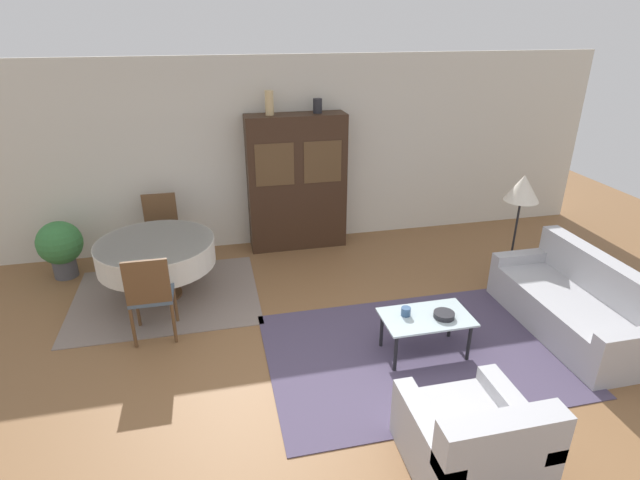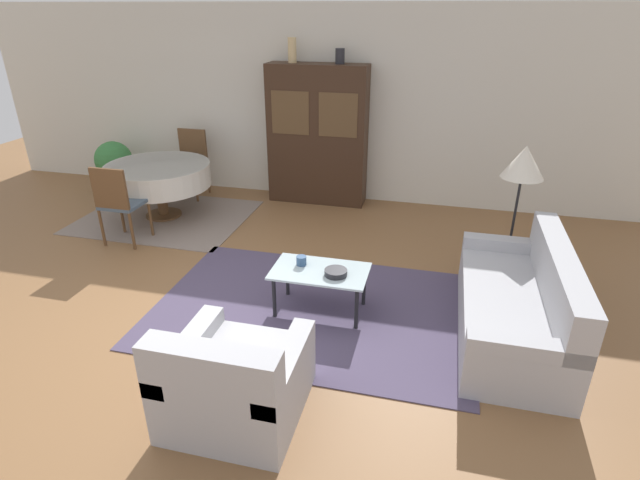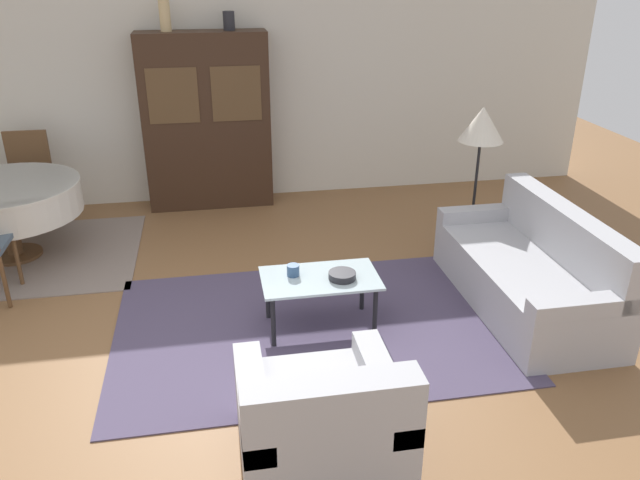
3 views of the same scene
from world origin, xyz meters
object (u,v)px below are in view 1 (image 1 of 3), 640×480
object	(u,v)px
vase_tall	(269,103)
cup	(406,312)
coffee_table	(426,321)
couch	(575,306)
vase_short	(318,106)
dining_chair_near	(150,292)
bowl	(444,315)
display_cabinet	(297,183)
potted_plant	(60,245)
armchair	(473,442)
dining_table	(156,253)
floor_lamp	(522,191)
dining_chair_far	(161,226)

from	to	relation	value
vase_tall	cup	bearing A→B (deg)	-72.18
coffee_table	vase_tall	size ratio (longest dim) A/B	2.77
couch	vase_short	xyz separation A→B (m)	(-2.21, 2.87, 1.75)
dining_chair_near	bowl	xyz separation A→B (m)	(2.83, -0.92, -0.10)
display_cabinet	potted_plant	xyz separation A→B (m)	(-3.18, -0.31, -0.53)
armchair	dining_table	size ratio (longest dim) A/B	0.67
coffee_table	display_cabinet	distance (m)	3.07
floor_lamp	bowl	world-z (taller)	floor_lamp
vase_tall	vase_short	world-z (taller)	vase_tall
armchair	cup	size ratio (longest dim) A/B	9.67
couch	bowl	xyz separation A→B (m)	(-1.60, -0.10, 0.17)
couch	cup	distance (m)	1.96
dining_chair_far	bowl	size ratio (longest dim) A/B	4.73
display_cabinet	armchair	bearing A→B (deg)	-83.31
bowl	floor_lamp	bearing A→B (deg)	40.16
armchair	vase_short	xyz separation A→B (m)	(-0.20, 4.35, 1.75)
dining_table	dining_chair_near	distance (m)	0.91
cup	display_cabinet	bearing A→B (deg)	101.26
floor_lamp	cup	world-z (taller)	floor_lamp
vase_tall	potted_plant	distance (m)	3.30
display_cabinet	dining_chair_near	bearing A→B (deg)	-133.10
display_cabinet	floor_lamp	xyz separation A→B (m)	(2.56, -1.59, 0.20)
coffee_table	armchair	bearing A→B (deg)	-99.95
armchair	potted_plant	world-z (taller)	armchair
display_cabinet	dining_chair_far	distance (m)	1.97
dining_chair_far	coffee_table	bearing A→B (deg)	134.86
armchair	bowl	bearing A→B (deg)	73.43
dining_chair_near	floor_lamp	world-z (taller)	floor_lamp
dining_table	dining_chair_near	size ratio (longest dim) A/B	1.41
dining_table	coffee_table	bearing A→B (deg)	-33.62
display_cabinet	potted_plant	world-z (taller)	display_cabinet
dining_chair_far	display_cabinet	bearing A→B (deg)	-173.33
dining_table	dining_chair_far	distance (m)	0.91
dining_table	bowl	bearing A→B (deg)	-32.86
coffee_table	potted_plant	distance (m)	4.72
coffee_table	potted_plant	bearing A→B (deg)	146.59
armchair	dining_table	xyz separation A→B (m)	(-2.42, 3.22, 0.30)
dining_chair_near	coffee_table	bearing A→B (deg)	-17.98
floor_lamp	potted_plant	xyz separation A→B (m)	(-5.74, 1.28, -0.73)
armchair	dining_table	world-z (taller)	armchair
coffee_table	vase_short	distance (m)	3.38
dining_chair_far	dining_chair_near	bearing A→B (deg)	90.00
dining_chair_near	bowl	size ratio (longest dim) A/B	4.73
dining_table	cup	distance (m)	3.02
couch	display_cabinet	xyz separation A→B (m)	(-2.52, 2.87, 0.68)
coffee_table	dining_chair_near	world-z (taller)	dining_chair_near
bowl	potted_plant	distance (m)	4.89
dining_chair_near	potted_plant	world-z (taller)	dining_chair_near
floor_lamp	vase_short	world-z (taller)	vase_short
dining_chair_near	vase_tall	world-z (taller)	vase_tall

